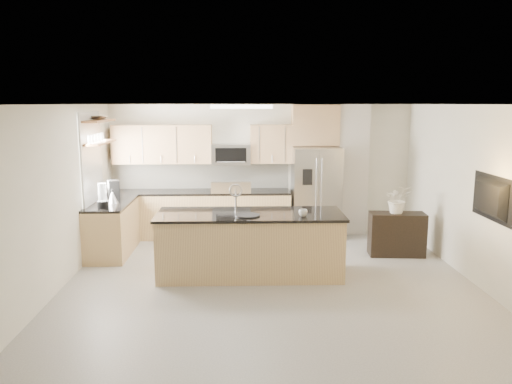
{
  "coord_description": "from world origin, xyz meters",
  "views": [
    {
      "loc": [
        -0.45,
        -6.74,
        2.61
      ],
      "look_at": [
        -0.17,
        1.3,
        1.18
      ],
      "focal_mm": 35.0,
      "sensor_mm": 36.0,
      "label": 1
    }
  ],
  "objects_px": {
    "island": "(250,244)",
    "television": "(486,198)",
    "bowl": "(99,117)",
    "flower_vase": "(398,192)",
    "range": "(231,213)",
    "microwave": "(231,154)",
    "blender": "(103,198)",
    "cup": "(303,213)",
    "kettle": "(112,197)",
    "credenza": "(397,234)",
    "refrigerator": "(316,192)",
    "platter": "(248,215)",
    "coffee_maker": "(114,190)"
  },
  "relations": [
    {
      "from": "range",
      "to": "coffee_maker",
      "type": "relative_size",
      "value": 3.34
    },
    {
      "from": "island",
      "to": "flower_vase",
      "type": "distance_m",
      "value": 2.79
    },
    {
      "from": "platter",
      "to": "television",
      "type": "relative_size",
      "value": 0.33
    },
    {
      "from": "cup",
      "to": "bowl",
      "type": "distance_m",
      "value": 3.94
    },
    {
      "from": "bowl",
      "to": "television",
      "type": "bearing_deg",
      "value": -20.88
    },
    {
      "from": "island",
      "to": "bowl",
      "type": "distance_m",
      "value": 3.46
    },
    {
      "from": "range",
      "to": "television",
      "type": "height_order",
      "value": "television"
    },
    {
      "from": "refrigerator",
      "to": "television",
      "type": "bearing_deg",
      "value": -58.96
    },
    {
      "from": "microwave",
      "to": "platter",
      "type": "distance_m",
      "value": 2.7
    },
    {
      "from": "refrigerator",
      "to": "microwave",
      "type": "bearing_deg",
      "value": 174.14
    },
    {
      "from": "cup",
      "to": "flower_vase",
      "type": "height_order",
      "value": "flower_vase"
    },
    {
      "from": "blender",
      "to": "coffee_maker",
      "type": "relative_size",
      "value": 1.22
    },
    {
      "from": "coffee_maker",
      "to": "flower_vase",
      "type": "xyz_separation_m",
      "value": [
        4.97,
        -0.58,
        0.04
      ]
    },
    {
      "from": "cup",
      "to": "kettle",
      "type": "xyz_separation_m",
      "value": [
        -3.12,
        1.37,
        -0.0
      ]
    },
    {
      "from": "range",
      "to": "television",
      "type": "bearing_deg",
      "value": -41.64
    },
    {
      "from": "microwave",
      "to": "credenza",
      "type": "distance_m",
      "value": 3.48
    },
    {
      "from": "microwave",
      "to": "island",
      "type": "height_order",
      "value": "microwave"
    },
    {
      "from": "range",
      "to": "flower_vase",
      "type": "relative_size",
      "value": 1.55
    },
    {
      "from": "credenza",
      "to": "coffee_maker",
      "type": "xyz_separation_m",
      "value": [
        -4.98,
        0.57,
        0.71
      ]
    },
    {
      "from": "cup",
      "to": "platter",
      "type": "distance_m",
      "value": 0.82
    },
    {
      "from": "refrigerator",
      "to": "cup",
      "type": "xyz_separation_m",
      "value": [
        -0.57,
        -2.48,
        0.14
      ]
    },
    {
      "from": "coffee_maker",
      "to": "microwave",
      "type": "bearing_deg",
      "value": 23.47
    },
    {
      "from": "island",
      "to": "flower_vase",
      "type": "relative_size",
      "value": 3.85
    },
    {
      "from": "range",
      "to": "platter",
      "type": "xyz_separation_m",
      "value": [
        0.28,
        -2.48,
        0.51
      ]
    },
    {
      "from": "range",
      "to": "bowl",
      "type": "height_order",
      "value": "bowl"
    },
    {
      "from": "microwave",
      "to": "blender",
      "type": "distance_m",
      "value": 2.74
    },
    {
      "from": "island",
      "to": "credenza",
      "type": "xyz_separation_m",
      "value": [
        2.57,
        0.93,
        -0.11
      ]
    },
    {
      "from": "range",
      "to": "coffee_maker",
      "type": "height_order",
      "value": "coffee_maker"
    },
    {
      "from": "range",
      "to": "island",
      "type": "distance_m",
      "value": 2.31
    },
    {
      "from": "credenza",
      "to": "kettle",
      "type": "xyz_separation_m",
      "value": [
        -4.91,
        0.2,
        0.65
      ]
    },
    {
      "from": "credenza",
      "to": "range",
      "type": "bearing_deg",
      "value": 159.35
    },
    {
      "from": "blender",
      "to": "bowl",
      "type": "bearing_deg",
      "value": 104.78
    },
    {
      "from": "cup",
      "to": "blender",
      "type": "height_order",
      "value": "blender"
    },
    {
      "from": "microwave",
      "to": "platter",
      "type": "bearing_deg",
      "value": -83.95
    },
    {
      "from": "blender",
      "to": "television",
      "type": "relative_size",
      "value": 0.39
    },
    {
      "from": "cup",
      "to": "range",
      "type": "bearing_deg",
      "value": 113.36
    },
    {
      "from": "island",
      "to": "television",
      "type": "distance_m",
      "value": 3.41
    },
    {
      "from": "microwave",
      "to": "range",
      "type": "bearing_deg",
      "value": -90.0
    },
    {
      "from": "platter",
      "to": "television",
      "type": "xyz_separation_m",
      "value": [
        3.23,
        -0.64,
        0.36
      ]
    },
    {
      "from": "microwave",
      "to": "blender",
      "type": "relative_size",
      "value": 1.83
    },
    {
      "from": "range",
      "to": "bowl",
      "type": "distance_m",
      "value": 3.09
    },
    {
      "from": "island",
      "to": "bowl",
      "type": "height_order",
      "value": "bowl"
    },
    {
      "from": "flower_vase",
      "to": "bowl",
      "type": "bearing_deg",
      "value": 175.03
    },
    {
      "from": "kettle",
      "to": "television",
      "type": "distance_m",
      "value": 5.88
    },
    {
      "from": "blender",
      "to": "flower_vase",
      "type": "xyz_separation_m",
      "value": [
        4.95,
        0.22,
        0.02
      ]
    },
    {
      "from": "microwave",
      "to": "cup",
      "type": "distance_m",
      "value": 2.93
    },
    {
      "from": "island",
      "to": "flower_vase",
      "type": "bearing_deg",
      "value": 20.27
    },
    {
      "from": "microwave",
      "to": "cup",
      "type": "height_order",
      "value": "microwave"
    },
    {
      "from": "bowl",
      "to": "flower_vase",
      "type": "xyz_separation_m",
      "value": [
        5.12,
        -0.44,
        -1.26
      ]
    },
    {
      "from": "platter",
      "to": "refrigerator",
      "type": "bearing_deg",
      "value": 60.37
    }
  ]
}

